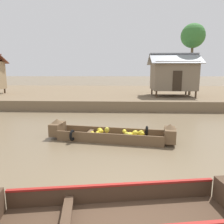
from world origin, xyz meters
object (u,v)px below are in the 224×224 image
at_px(viewer_boat, 118,216).
at_px(palm_tree_near, 193,37).
at_px(banana_boat, 111,134).
at_px(stilt_house_mid_left, 173,75).

height_order(viewer_boat, palm_tree_near, palm_tree_near).
xyz_separation_m(banana_boat, viewer_boat, (0.42, -5.86, -0.01)).
height_order(banana_boat, stilt_house_mid_left, stilt_house_mid_left).
bearing_deg(stilt_house_mid_left, banana_boat, -114.76).
distance_m(stilt_house_mid_left, palm_tree_near, 4.29).
relative_size(viewer_boat, stilt_house_mid_left, 1.35).
height_order(banana_boat, palm_tree_near, palm_tree_near).
distance_m(viewer_boat, stilt_house_mid_left, 18.31).
xyz_separation_m(banana_boat, stilt_house_mid_left, (5.34, 11.59, 2.56)).
bearing_deg(palm_tree_near, banana_boat, -120.08).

